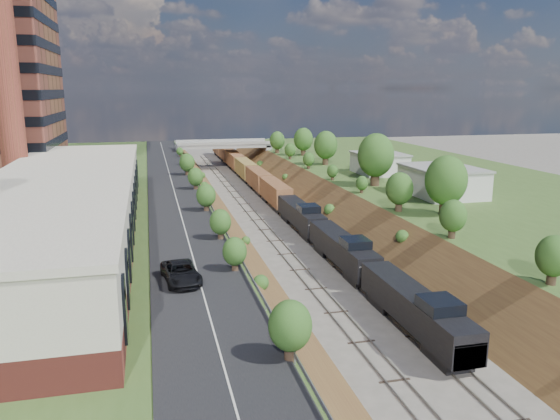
{
  "coord_description": "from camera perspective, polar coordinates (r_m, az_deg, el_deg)",
  "views": [
    {
      "loc": [
        -19.06,
        -20.63,
        20.67
      ],
      "look_at": [
        -3.62,
        43.31,
        6.0
      ],
      "focal_mm": 35.0,
      "sensor_mm": 36.0,
      "label": 1
    }
  ],
  "objects": [
    {
      "name": "road",
      "position": [
        82.21,
        -10.85,
        1.39
      ],
      "size": [
        8.0,
        180.0,
        0.1
      ],
      "primitive_type": "cube",
      "color": "black",
      "rests_on": "platform_left"
    },
    {
      "name": "embankment_right",
      "position": [
        88.5,
        6.68,
        -1.02
      ],
      "size": [
        10.0,
        180.0,
        10.0
      ],
      "primitive_type": "cube",
      "rotation": [
        0.0,
        0.79,
        0.0
      ],
      "color": "olive",
      "rests_on": "ground"
    },
    {
      "name": "tree_right_large",
      "position": [
        71.44,
        16.97,
        2.93
      ],
      "size": [
        5.25,
        5.25,
        7.61
      ],
      "color": "#473323",
      "rests_on": "platform_right"
    },
    {
      "name": "platform_right",
      "position": [
        97.68,
        18.93,
        1.17
      ],
      "size": [
        44.0,
        180.0,
        5.0
      ],
      "primitive_type": "cube",
      "color": "#405D26",
      "rests_on": "ground"
    },
    {
      "name": "platform_left",
      "position": [
        83.82,
        -22.8,
        -0.95
      ],
      "size": [
        44.0,
        180.0,
        5.0
      ],
      "primitive_type": "cube",
      "color": "#405D26",
      "rests_on": "ground"
    },
    {
      "name": "rail_left_track",
      "position": [
        84.83,
        -1.98,
        -1.48
      ],
      "size": [
        1.58,
        180.0,
        0.18
      ],
      "primitive_type": "cube",
      "color": "gray",
      "rests_on": "ground"
    },
    {
      "name": "embankment_left",
      "position": [
        83.63,
        -7.62,
        -1.85
      ],
      "size": [
        10.0,
        180.0,
        10.0
      ],
      "primitive_type": "cube",
      "rotation": [
        0.0,
        0.79,
        0.0
      ],
      "color": "olive",
      "rests_on": "ground"
    },
    {
      "name": "white_building_far",
      "position": [
        104.48,
        10.33,
        4.74
      ],
      "size": [
        8.0,
        10.0,
        3.6
      ],
      "primitive_type": "cube",
      "color": "silver",
      "rests_on": "platform_right"
    },
    {
      "name": "smokestack",
      "position": [
        78.6,
        -26.91,
        14.42
      ],
      "size": [
        3.2,
        3.2,
        40.0
      ],
      "primitive_type": "cylinder",
      "color": "brown",
      "rests_on": "platform_left"
    },
    {
      "name": "tree_left_crest",
      "position": [
        43.47,
        -3.28,
        -5.73
      ],
      "size": [
        2.45,
        2.45,
        3.55
      ],
      "color": "#473323",
      "rests_on": "platform_left"
    },
    {
      "name": "rail_right_track",
      "position": [
        85.99,
        1.42,
        -1.28
      ],
      "size": [
        1.58,
        180.0,
        0.18
      ],
      "primitive_type": "cube",
      "color": "gray",
      "rests_on": "ground"
    },
    {
      "name": "freight_train",
      "position": [
        111.36,
        -2.18,
        3.17
      ],
      "size": [
        2.86,
        146.49,
        4.55
      ],
      "color": "black",
      "rests_on": "ground"
    },
    {
      "name": "white_building_near",
      "position": [
        85.28,
        16.59,
        2.82
      ],
      "size": [
        9.0,
        12.0,
        4.0
      ],
      "primitive_type": "cube",
      "color": "silver",
      "rests_on": "platform_right"
    },
    {
      "name": "commercial_building",
      "position": [
        60.54,
        -21.77,
        0.07
      ],
      "size": [
        14.3,
        62.3,
        7.0
      ],
      "color": "brown",
      "rests_on": "platform_left"
    },
    {
      "name": "overpass",
      "position": [
        144.76,
        -5.96,
        6.26
      ],
      "size": [
        24.5,
        8.3,
        7.4
      ],
      "color": "gray",
      "rests_on": "ground"
    },
    {
      "name": "suv",
      "position": [
        45.77,
        -10.31,
        -6.46
      ],
      "size": [
        3.38,
        6.12,
        1.62
      ],
      "primitive_type": "imported",
      "rotation": [
        0.0,
        0.0,
        0.12
      ],
      "color": "black",
      "rests_on": "road"
    },
    {
      "name": "guardrail",
      "position": [
        82.2,
        -8.0,
        1.85
      ],
      "size": [
        0.1,
        171.0,
        0.7
      ],
      "color": "#99999E",
      "rests_on": "platform_left"
    }
  ]
}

